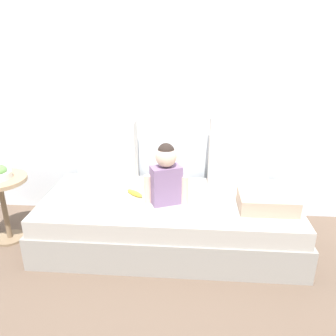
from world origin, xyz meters
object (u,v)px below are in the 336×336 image
toddler (166,174)px  couch (169,221)px  side_table (1,193)px  throw_pillow_right (239,151)px  throw_pillow_left (108,151)px  banana (135,193)px  folded_blanket (267,202)px

toddler → couch: bearing=77.0°
toddler → side_table: size_ratio=0.86×
couch → throw_pillow_right: (0.54, 0.34, 0.48)m
couch → throw_pillow_left: size_ratio=3.84×
throw_pillow_left → side_table: 0.88m
couch → toddler: (-0.02, -0.07, 0.43)m
throw_pillow_left → throw_pillow_right: throw_pillow_right is taller
banana → side_table: side_table is taller
throw_pillow_left → folded_blanket: throw_pillow_left is taller
folded_blanket → banana: bearing=171.8°
toddler → folded_blanket: toddler is taller
banana → side_table: (-1.03, -0.09, 0.01)m
throw_pillow_left → side_table: (-0.75, -0.40, -0.23)m
throw_pillow_left → throw_pillow_right: 1.09m
throw_pillow_left → banana: 0.47m
throw_pillow_left → side_table: size_ratio=0.96×
couch → folded_blanket: (0.71, -0.11, 0.25)m
side_table → banana: bearing=5.1°
toddler → banana: toddler is taller
throw_pillow_right → folded_blanket: throw_pillow_right is taller
folded_blanket → side_table: bearing=178.6°
banana → folded_blanket: 0.99m
throw_pillow_left → toddler: bearing=-37.9°
toddler → throw_pillow_right: bearing=36.2°
folded_blanket → side_table: (-2.01, 0.05, -0.03)m
throw_pillow_left → toddler: size_ratio=1.12×
throw_pillow_left → banana: throw_pillow_left is taller
throw_pillow_right → banana: (-0.81, -0.31, -0.26)m
throw_pillow_left → toddler: throw_pillow_left is taller
throw_pillow_left → banana: (0.27, -0.31, -0.24)m
couch → banana: banana is taller
couch → throw_pillow_left: bearing=148.2°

